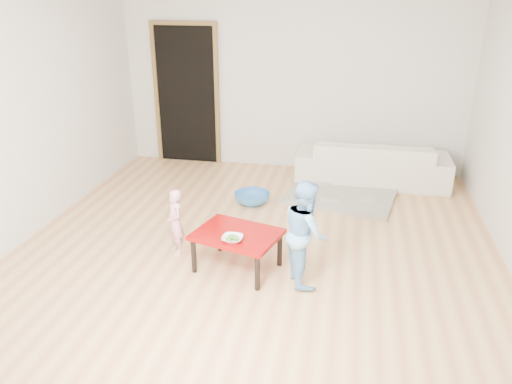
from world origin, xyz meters
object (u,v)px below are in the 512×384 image
(child_pink, at_px, (175,222))
(basin, at_px, (252,198))
(red_table, at_px, (237,251))
(bowl, at_px, (232,239))
(child_blue, at_px, (305,232))
(sofa, at_px, (372,161))

(child_pink, relative_size, basin, 1.53)
(red_table, bearing_deg, bowl, -90.38)
(child_blue, height_order, basin, child_blue)
(bowl, bearing_deg, sofa, 65.19)
(red_table, relative_size, bowl, 4.05)
(basin, bearing_deg, sofa, 35.80)
(child_pink, bearing_deg, basin, 120.04)
(sofa, height_order, child_pink, child_pink)
(red_table, height_order, bowl, bowl)
(child_blue, relative_size, basin, 2.21)
(child_blue, bearing_deg, child_pink, 57.83)
(child_pink, xyz_separation_m, basin, (0.51, 1.40, -0.27))
(child_blue, bearing_deg, sofa, -34.28)
(red_table, relative_size, child_pink, 1.13)
(sofa, bearing_deg, basin, 36.37)
(red_table, distance_m, child_blue, 0.73)
(bowl, bearing_deg, child_blue, 8.44)
(child_pink, height_order, basin, child_pink)
(child_pink, xyz_separation_m, child_blue, (1.35, -0.27, 0.15))
(bowl, bearing_deg, child_pink, 151.96)
(red_table, distance_m, bowl, 0.28)
(red_table, bearing_deg, basin, 96.47)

